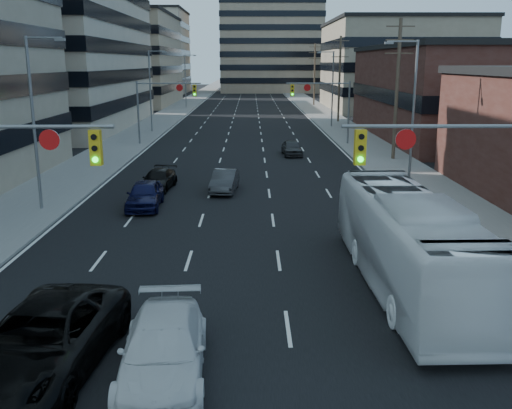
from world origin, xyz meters
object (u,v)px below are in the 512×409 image
object	(u,v)px
white_van	(164,350)
transit_bus	(409,242)
sedan_blue	(145,195)
black_pickup	(43,340)

from	to	relation	value
white_van	transit_bus	bearing A→B (deg)	33.86
transit_bus	sedan_blue	xyz separation A→B (m)	(-11.24, 11.39, -0.93)
transit_bus	white_van	bearing A→B (deg)	-143.78
transit_bus	sedan_blue	distance (m)	16.03
white_van	transit_bus	xyz separation A→B (m)	(7.65, 5.85, 0.92)
white_van	transit_bus	world-z (taller)	transit_bus
black_pickup	white_van	distance (m)	3.10
black_pickup	transit_bus	xyz separation A→B (m)	(10.74, 5.56, 0.80)
black_pickup	white_van	size ratio (longest dim) A/B	1.22
black_pickup	sedan_blue	size ratio (longest dim) A/B	1.44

